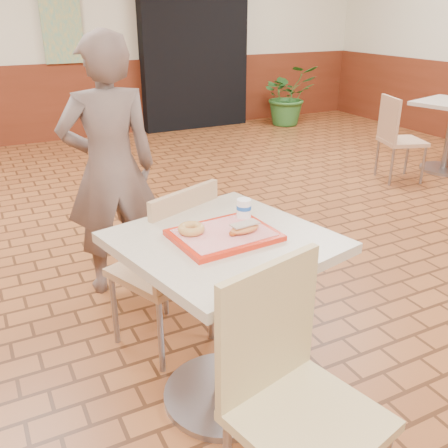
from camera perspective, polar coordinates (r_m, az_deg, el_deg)
name	(u,v)px	position (r m, az deg, el deg)	size (l,w,h in m)	color
room_shell	(369,43)	(2.75, 16.27, 19.23)	(8.01, 10.01, 3.01)	brown
wainscot_band	(349,226)	(2.98, 14.12, -0.22)	(8.00, 10.00, 1.00)	#5B2211
corridor_doorway	(195,51)	(7.57, -3.38, 19.18)	(1.60, 0.22, 2.20)	black
promo_poster	(60,13)	(7.08, -18.21, 21.91)	(0.50, 0.03, 1.20)	gray
main_table	(224,295)	(2.13, 0.00, -8.10)	(0.77, 0.77, 0.82)	#BCB197
chair_main_front	(291,388)	(1.73, 7.72, -18.11)	(0.52, 0.52, 0.93)	tan
chair_main_back	(171,261)	(2.49, -6.13, -4.28)	(0.55, 0.55, 0.91)	tan
customer	(110,169)	(3.04, -12.86, 6.10)	(0.57, 0.38, 1.57)	#6A5852
serving_tray	(224,235)	(1.99, 0.00, -1.26)	(0.40, 0.31, 0.02)	red
ring_donut	(191,229)	(1.98, -3.77, -0.54)	(0.11, 0.11, 0.03)	#C38C47
long_john_donut	(244,228)	(1.98, 2.32, -0.50)	(0.14, 0.08, 0.04)	#D1793D
paper_cup	(244,208)	(2.12, 2.29, 1.85)	(0.06, 0.06, 0.08)	white
chair_second_left	(397,135)	(5.43, 19.14, 9.63)	(0.50, 0.50, 0.86)	tan
potted_plant	(288,95)	(7.87, 7.33, 14.41)	(0.81, 0.70, 0.89)	#2C6528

